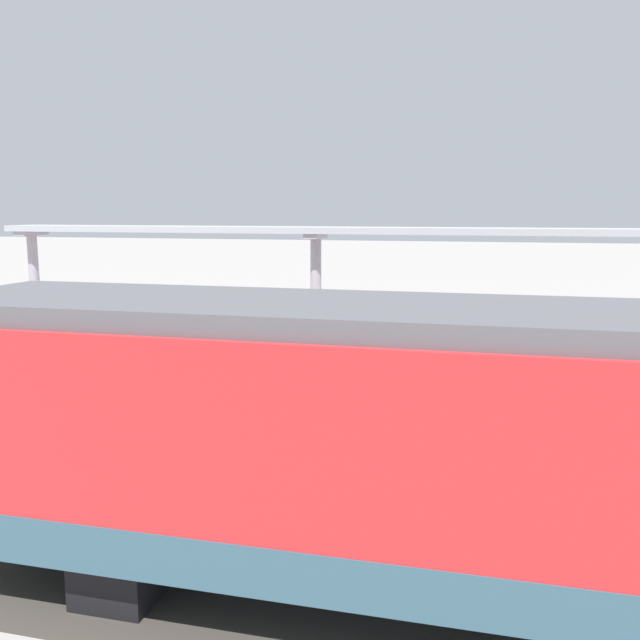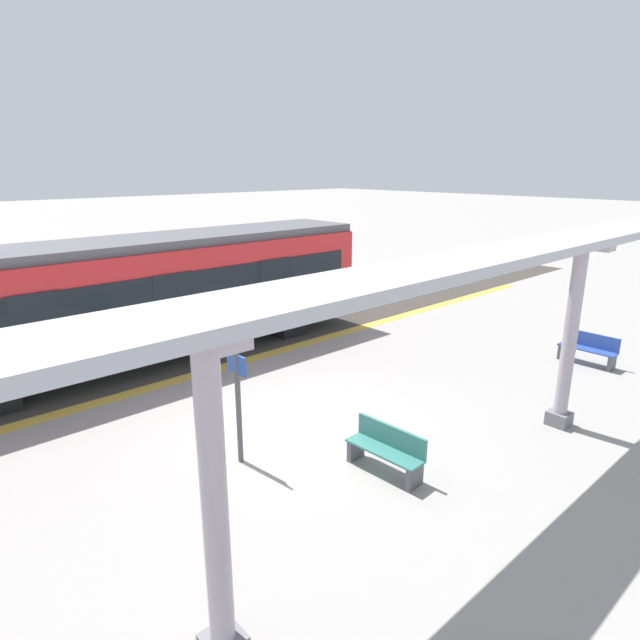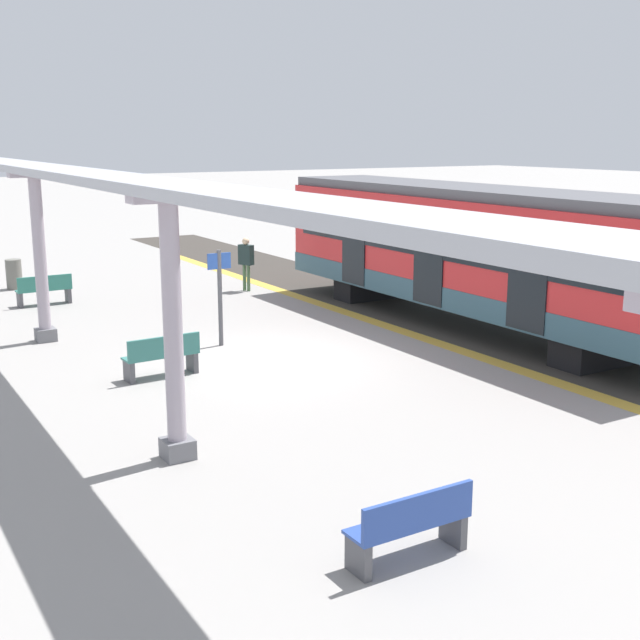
{
  "view_description": "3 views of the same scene",
  "coord_description": "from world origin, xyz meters",
  "px_view_note": "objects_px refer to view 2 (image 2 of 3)",
  "views": [
    {
      "loc": [
        -13.05,
        -0.19,
        4.48
      ],
      "look_at": [
        0.77,
        3.34,
        2.18
      ],
      "focal_mm": 38.35,
      "sensor_mm": 36.0,
      "label": 1
    },
    {
      "loc": [
        7.96,
        -6.52,
        5.34
      ],
      "look_at": [
        -0.47,
        1.13,
        2.03
      ],
      "focal_mm": 29.86,
      "sensor_mm": 36.0,
      "label": 2
    },
    {
      "loc": [
        7.85,
        15.16,
        4.68
      ],
      "look_at": [
        0.49,
        2.88,
        1.48
      ],
      "focal_mm": 46.17,
      "sensor_mm": 36.0,
      "label": 3
    }
  ],
  "objects_px": {
    "train_near_carriage": "(152,297)",
    "canopy_pillar_second": "(215,506)",
    "bench_mid_platform": "(588,348)",
    "bench_far_end": "(387,449)",
    "canopy_pillar_third": "(570,337)",
    "platform_info_sign": "(238,396)"
  },
  "relations": [
    {
      "from": "canopy_pillar_third",
      "to": "platform_info_sign",
      "type": "height_order",
      "value": "canopy_pillar_third"
    },
    {
      "from": "train_near_carriage",
      "to": "canopy_pillar_second",
      "type": "distance_m",
      "value": 10.29
    },
    {
      "from": "canopy_pillar_third",
      "to": "bench_far_end",
      "type": "distance_m",
      "value": 4.58
    },
    {
      "from": "bench_mid_platform",
      "to": "platform_info_sign",
      "type": "height_order",
      "value": "platform_info_sign"
    },
    {
      "from": "canopy_pillar_third",
      "to": "canopy_pillar_second",
      "type": "bearing_deg",
      "value": -90.0
    },
    {
      "from": "train_near_carriage",
      "to": "canopy_pillar_second",
      "type": "relative_size",
      "value": 3.38
    },
    {
      "from": "bench_mid_platform",
      "to": "bench_far_end",
      "type": "relative_size",
      "value": 0.99
    },
    {
      "from": "canopy_pillar_second",
      "to": "platform_info_sign",
      "type": "xyz_separation_m",
      "value": [
        -3.35,
        2.49,
        -0.65
      ]
    },
    {
      "from": "canopy_pillar_second",
      "to": "bench_mid_platform",
      "type": "relative_size",
      "value": 2.6
    },
    {
      "from": "canopy_pillar_third",
      "to": "bench_far_end",
      "type": "xyz_separation_m",
      "value": [
        -1.3,
        -4.11,
        -1.54
      ]
    },
    {
      "from": "canopy_pillar_second",
      "to": "platform_info_sign",
      "type": "height_order",
      "value": "canopy_pillar_second"
    },
    {
      "from": "train_near_carriage",
      "to": "bench_far_end",
      "type": "height_order",
      "value": "train_near_carriage"
    },
    {
      "from": "bench_mid_platform",
      "to": "bench_far_end",
      "type": "height_order",
      "value": "same"
    },
    {
      "from": "train_near_carriage",
      "to": "bench_far_end",
      "type": "bearing_deg",
      "value": 2.97
    },
    {
      "from": "bench_mid_platform",
      "to": "canopy_pillar_third",
      "type": "bearing_deg",
      "value": -75.07
    },
    {
      "from": "canopy_pillar_second",
      "to": "platform_info_sign",
      "type": "bearing_deg",
      "value": 143.34
    },
    {
      "from": "bench_far_end",
      "to": "platform_info_sign",
      "type": "distance_m",
      "value": 2.85
    },
    {
      "from": "canopy_pillar_second",
      "to": "bench_mid_platform",
      "type": "distance_m",
      "value": 12.74
    },
    {
      "from": "bench_far_end",
      "to": "platform_info_sign",
      "type": "bearing_deg",
      "value": -139.39
    },
    {
      "from": "canopy_pillar_third",
      "to": "bench_far_end",
      "type": "relative_size",
      "value": 2.57
    },
    {
      "from": "train_near_carriage",
      "to": "bench_far_end",
      "type": "relative_size",
      "value": 8.67
    },
    {
      "from": "canopy_pillar_third",
      "to": "bench_mid_platform",
      "type": "height_order",
      "value": "canopy_pillar_third"
    }
  ]
}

